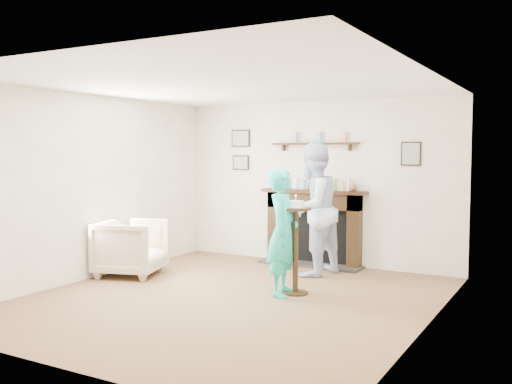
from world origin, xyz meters
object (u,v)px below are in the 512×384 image
pedestal_table (296,233)px  armchair (132,275)px  man (312,275)px  woman (283,295)px

pedestal_table → armchair: bearing=-175.8°
man → woman: size_ratio=1.21×
armchair → man: 2.53m
woman → man: bearing=-4.6°
woman → pedestal_table: size_ratio=1.27×
man → woman: man is taller
man → pedestal_table: 1.33m
armchair → man: (2.20, 1.26, 0.00)m
man → pedestal_table: bearing=27.6°
armchair → man: bearing=-78.1°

